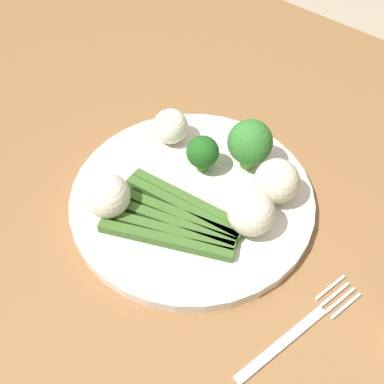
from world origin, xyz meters
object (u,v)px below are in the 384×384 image
at_px(cauliflower_back, 171,126).
at_px(cauliflower_front, 277,181).
at_px(cauliflower_mid, 107,196).
at_px(asparagus_bundle, 175,219).
at_px(plate, 192,199).
at_px(cauliflower_right, 249,215).
at_px(broccoli_near_center, 203,153).
at_px(dining_table, 155,214).
at_px(fork, 300,329).
at_px(broccoli_back_right, 250,143).

bearing_deg(cauliflower_back, cauliflower_front, 2.56).
bearing_deg(cauliflower_mid, asparagus_bundle, 27.11).
xyz_separation_m(plate, cauliflower_right, (0.08, 0.00, 0.03)).
bearing_deg(broccoli_near_center, cauliflower_back, 168.10).
height_order(dining_table, cauliflower_right, cauliflower_right).
distance_m(plate, broccoli_near_center, 0.06).
relative_size(asparagus_bundle, fork, 1.02).
bearing_deg(cauliflower_mid, broccoli_near_center, 71.55).
height_order(dining_table, cauliflower_back, cauliflower_back).
height_order(broccoli_back_right, cauliflower_front, broccoli_back_right).
distance_m(cauliflower_back, cauliflower_right, 0.17).
distance_m(broccoli_near_center, fork, 0.23).
bearing_deg(broccoli_back_right, cauliflower_front, -20.80).
relative_size(cauliflower_front, fork, 0.33).
bearing_deg(cauliflower_back, asparagus_bundle, -46.05).
xyz_separation_m(broccoli_back_right, cauliflower_mid, (-0.08, -0.16, -0.01)).
xyz_separation_m(broccoli_back_right, cauliflower_right, (0.06, -0.08, -0.01)).
bearing_deg(cauliflower_back, broccoli_near_center, -11.90).
height_order(broccoli_near_center, cauliflower_mid, cauliflower_mid).
distance_m(broccoli_back_right, cauliflower_front, 0.06).
relative_size(cauliflower_back, cauliflower_front, 0.86).
relative_size(broccoli_near_center, cauliflower_front, 0.92).
bearing_deg(fork, asparagus_bundle, 98.09).
bearing_deg(dining_table, cauliflower_mid, -78.11).
distance_m(dining_table, broccoli_near_center, 0.16).
distance_m(asparagus_bundle, broccoli_back_right, 0.13).
bearing_deg(broccoli_near_center, cauliflower_right, -21.99).
distance_m(plate, cauliflower_right, 0.09).
bearing_deg(plate, cauliflower_front, 39.14).
bearing_deg(broccoli_near_center, cauliflower_front, 12.50).
relative_size(broccoli_near_center, cauliflower_back, 1.08).
bearing_deg(fork, cauliflower_mid, 107.45).
bearing_deg(dining_table, broccoli_back_right, 38.25).
relative_size(cauliflower_right, cauliflower_mid, 1.02).
distance_m(broccoli_near_center, broccoli_back_right, 0.06).
xyz_separation_m(broccoli_near_center, broccoli_back_right, (0.04, 0.04, 0.01)).
height_order(dining_table, asparagus_bundle, asparagus_bundle).
xyz_separation_m(cauliflower_right, cauliflower_mid, (-0.14, -0.08, -0.00)).
bearing_deg(fork, cauliflower_front, 55.71).
bearing_deg(asparagus_bundle, cauliflower_front, -136.24).
height_order(broccoli_back_right, cauliflower_back, broccoli_back_right).
bearing_deg(broccoli_back_right, cauliflower_mid, -116.18).
height_order(plate, broccoli_near_center, broccoli_near_center).
distance_m(asparagus_bundle, fork, 0.18).
relative_size(asparagus_bundle, broccoli_near_center, 3.37).
distance_m(cauliflower_back, cauliflower_front, 0.16).
xyz_separation_m(broccoli_near_center, cauliflower_back, (-0.07, 0.01, -0.01)).
height_order(broccoli_back_right, cauliflower_right, broccoli_back_right).
bearing_deg(fork, cauliflower_right, 74.24).
bearing_deg(asparagus_bundle, broccoli_near_center, -85.58).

